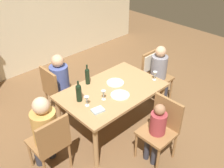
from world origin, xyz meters
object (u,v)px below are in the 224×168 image
chair_near (161,126)px  dinner_plate_guest_left (115,83)px  wine_bottle_tall_green (87,76)px  person_woman_host (61,80)px  chair_far_left (56,89)px  chair_right_end (153,69)px  wine_bottle_dark_red (79,92)px  person_man_guest (160,70)px  dining_table (112,94)px  wine_glass_near_left (87,99)px  dinner_plate_host (120,95)px  chair_left_end (51,141)px  person_man_bearded (44,129)px  wine_glass_centre (155,74)px  person_child_small (156,128)px  wine_glass_near_right (103,93)px

chair_near → dinner_plate_guest_left: (0.08, 0.97, 0.21)m
wine_bottle_tall_green → person_woman_host: bearing=108.8°
chair_far_left → chair_right_end: size_ratio=1.00×
wine_bottle_tall_green → wine_bottle_dark_red: size_ratio=1.02×
chair_right_end → chair_far_left: bearing=-25.4°
chair_far_left → person_man_guest: person_man_guest is taller
dining_table → wine_glass_near_left: 0.55m
dining_table → chair_near: chair_near is taller
dining_table → wine_glass_near_left: wine_glass_near_left is taller
chair_near → dinner_plate_host: (-0.11, 0.69, 0.21)m
dining_table → chair_left_end: (-1.15, -0.09, -0.12)m
chair_near → dinner_plate_host: 0.73m
wine_bottle_dark_red → wine_glass_near_left: size_ratio=2.16×
person_man_bearded → dinner_plate_host: size_ratio=4.19×
person_man_bearded → dinner_plate_guest_left: person_man_bearded is taller
person_man_guest → wine_bottle_dark_red: size_ratio=3.37×
wine_glass_near_left → dining_table: bearing=5.2°
person_woman_host → wine_bottle_tall_green: (0.17, -0.49, 0.23)m
dining_table → wine_glass_centre: size_ratio=10.37×
chair_near → person_man_bearded: bearing=54.0°
wine_bottle_tall_green → wine_bottle_dark_red: (-0.37, -0.27, -0.00)m
person_woman_host → person_man_bearded: bearing=-44.3°
person_child_small → wine_glass_near_left: size_ratio=6.28×
wine_glass_near_left → wine_glass_centre: bearing=-10.3°
chair_right_end → dinner_plate_host: chair_right_end is taller
person_child_small → wine_glass_near_left: person_child_small is taller
dining_table → chair_left_end: 1.16m
dinner_plate_guest_left → wine_glass_centre: bearing=-34.9°
person_woman_host → dinner_plate_guest_left: person_woman_host is taller
person_woman_host → wine_glass_centre: (1.00, -1.14, 0.20)m
wine_bottle_tall_green → person_man_bearded: bearing=-160.4°
person_child_small → chair_near: bearing=-90.0°
dinner_plate_host → dinner_plate_guest_left: bearing=57.3°
dining_table → chair_near: (0.09, -0.88, -0.12)m
dining_table → wine_glass_centre: wine_glass_centre is taller
chair_far_left → person_child_small: (0.41, -1.75, 0.03)m
dining_table → person_man_bearded: bearing=178.7°
person_child_small → wine_glass_near_left: (-0.49, 0.83, 0.29)m
chair_left_end → dinner_plate_guest_left: size_ratio=3.43×
person_child_small → wine_bottle_tall_green: bearing=5.9°
chair_far_left → chair_right_end: (1.59, -0.75, 0.06)m
chair_near → person_child_small: (-0.11, 0.00, 0.03)m
wine_glass_near_right → dinner_plate_host: bearing=-21.2°
person_woman_host → person_man_bearded: person_man_bearded is taller
chair_near → dinner_plate_guest_left: bearing=-4.5°
chair_left_end → chair_right_end: 2.32m
person_woman_host → chair_near: bearing=13.1°
person_man_guest → dinner_plate_host: (-1.17, -0.16, 0.11)m
chair_far_left → wine_glass_centre: size_ratio=6.17×
wine_glass_near_left → wine_glass_centre: same height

